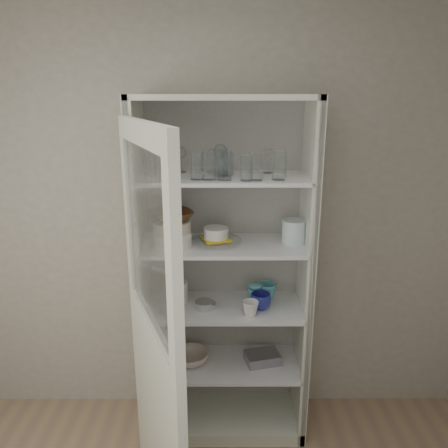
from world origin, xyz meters
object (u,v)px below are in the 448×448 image
at_px(terracotta_bowl, 171,216).
at_px(mug_blue, 260,301).
at_px(plate_stack_front, 172,239).
at_px(goblet_0, 180,158).
at_px(plate_stack_back, 157,231).
at_px(teal_jar, 255,294).
at_px(goblet_1, 212,160).
at_px(yellow_trivet, 216,239).
at_px(goblet_2, 220,157).
at_px(tin_box, 262,358).
at_px(white_canister, 179,292).
at_px(goblet_3, 269,159).
at_px(mug_teal, 267,291).
at_px(measuring_cups, 204,305).
at_px(pantry_cabinet, 224,288).
at_px(grey_bowl_stack, 294,231).
at_px(cupboard_door, 155,365).
at_px(mug_white, 250,308).
at_px(white_ramekin, 216,233).
at_px(glass_platter, 216,241).
at_px(cream_bowl, 172,227).
at_px(cream_dish, 190,357).

xyz_separation_m(terracotta_bowl, mug_blue, (0.52, 0.00, -0.53)).
bearing_deg(plate_stack_front, terracotta_bowl, 180.00).
relative_size(goblet_0, plate_stack_back, 0.77).
bearing_deg(terracotta_bowl, teal_jar, 11.66).
height_order(goblet_1, yellow_trivet, goblet_1).
bearing_deg(plate_stack_back, goblet_2, -9.47).
bearing_deg(tin_box, plate_stack_back, 167.29).
height_order(teal_jar, white_canister, white_canister).
relative_size(goblet_3, mug_blue, 1.25).
bearing_deg(mug_teal, mug_blue, -92.46).
bearing_deg(goblet_3, white_canister, -175.60).
relative_size(plate_stack_back, teal_jar, 2.05).
height_order(goblet_1, white_canister, goblet_1).
relative_size(goblet_0, white_canister, 1.25).
distance_m(plate_stack_back, tin_box, 1.04).
distance_m(terracotta_bowl, measuring_cups, 0.59).
distance_m(goblet_3, tin_box, 1.25).
relative_size(goblet_3, measuring_cups, 1.40).
distance_m(teal_jar, tin_box, 0.43).
xyz_separation_m(pantry_cabinet, goblet_0, (-0.25, 0.05, 0.80)).
bearing_deg(yellow_trivet, white_canister, 171.72).
bearing_deg(yellow_trivet, goblet_0, 153.41).
bearing_deg(grey_bowl_stack, goblet_3, 150.32).
bearing_deg(plate_stack_front, goblet_0, 75.54).
distance_m(teal_jar, measuring_cups, 0.33).
height_order(yellow_trivet, grey_bowl_stack, grey_bowl_stack).
bearing_deg(measuring_cups, plate_stack_front, -176.77).
height_order(goblet_0, grey_bowl_stack, goblet_0).
xyz_separation_m(cupboard_door, yellow_trivet, (0.28, 0.65, 0.41)).
relative_size(goblet_3, mug_white, 1.61).
bearing_deg(plate_stack_front, yellow_trivet, 15.16).
xyz_separation_m(goblet_0, plate_stack_front, (-0.04, -0.17, -0.44)).
relative_size(goblet_0, mug_white, 1.68).
bearing_deg(grey_bowl_stack, white_ramekin, 178.77).
bearing_deg(plate_stack_back, mug_blue, -16.89).
bearing_deg(plate_stack_front, tin_box, 4.81).
relative_size(grey_bowl_stack, white_canister, 1.06).
height_order(yellow_trivet, white_canister, yellow_trivet).
xyz_separation_m(glass_platter, teal_jar, (0.24, 0.03, -0.36)).
height_order(cream_bowl, terracotta_bowl, terracotta_bowl).
relative_size(goblet_1, plate_stack_back, 0.72).
height_order(pantry_cabinet, cream_bowl, pantry_cabinet).
distance_m(cream_bowl, white_canister, 0.46).
xyz_separation_m(glass_platter, cream_dish, (-0.17, -0.02, -0.77)).
bearing_deg(cream_dish, glass_platter, 7.84).
height_order(white_canister, cream_dish, white_canister).
distance_m(cupboard_door, measuring_cups, 0.63).
bearing_deg(teal_jar, glass_platter, -172.10).
relative_size(goblet_1, measuring_cups, 1.37).
distance_m(mug_blue, tin_box, 0.42).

